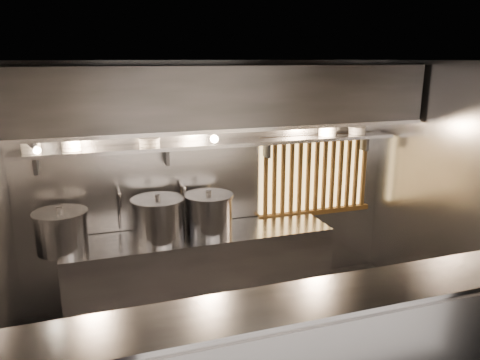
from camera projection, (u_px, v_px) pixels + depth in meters
floor at (260, 357)px, 4.56m from camera, size 4.50×4.50×0.00m
ceiling at (264, 61)px, 3.85m from camera, size 4.50×4.50×0.00m
wall_back at (216, 181)px, 5.58m from camera, size 4.50×0.00×4.50m
wall_right at (462, 198)px, 4.90m from camera, size 0.00×3.00×3.00m
cooking_bench at (201, 270)px, 5.39m from camera, size 3.00×0.70×0.90m
bowl_shelf at (220, 144)px, 5.29m from camera, size 4.40×0.34×0.04m
exhaust_hood at (225, 97)px, 4.95m from camera, size 4.40×0.81×0.65m
wood_screen at (316, 175)px, 5.94m from camera, size 1.56×0.09×1.04m
faucet_left at (119, 201)px, 5.12m from camera, size 0.04×0.30×0.50m
faucet_right at (182, 195)px, 5.34m from camera, size 0.04×0.30×0.50m
heat_lamp at (33, 144)px, 4.22m from camera, size 0.25×0.35×0.20m
pendant_bulb at (214, 139)px, 5.13m from camera, size 0.09×0.09×0.19m
stock_pot_left at (62, 231)px, 4.76m from camera, size 0.64×0.64×0.46m
stock_pot_mid at (158, 219)px, 5.06m from camera, size 0.61×0.61×0.51m
stock_pot_right at (209, 213)px, 5.27m from camera, size 0.64×0.64×0.49m
bowl_stack_0 at (31, 147)px, 4.66m from camera, size 0.20×0.20×0.13m
bowl_stack_1 at (71, 144)px, 4.78m from camera, size 0.21×0.21×0.13m
bowl_stack_2 at (149, 142)px, 5.03m from camera, size 0.23×0.23×0.09m
bowl_stack_3 at (327, 130)px, 5.69m from camera, size 0.23×0.23×0.13m
bowl_stack_4 at (357, 130)px, 5.83m from camera, size 0.22×0.22×0.09m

